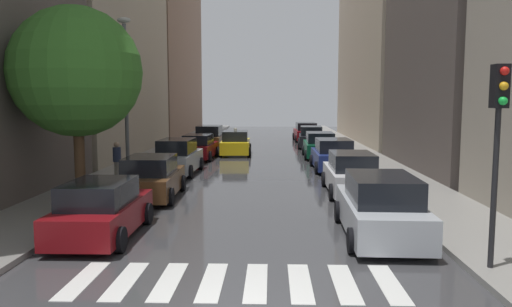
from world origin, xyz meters
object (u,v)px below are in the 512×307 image
(street_tree_left, at_px, (76,72))
(parked_car_right_sixth, at_px, (306,132))
(parked_car_right_fourth, at_px, (320,146))
(parked_car_left_third, at_px, (178,157))
(taxi_midroad, at_px, (236,143))
(lamp_post_left, at_px, (126,88))
(parked_car_right_nearest, at_px, (381,208))
(traffic_light_right_corner, at_px, (498,121))
(pedestrian_foreground, at_px, (117,160))
(parked_car_right_fifth, at_px, (311,138))
(parked_car_left_fifth, at_px, (210,139))
(parked_car_left_fourth, at_px, (199,147))
(parked_car_right_second, at_px, (351,174))
(parked_car_right_third, at_px, (333,156))
(parked_car_left_second, at_px, (151,178))
(parked_car_left_nearest, at_px, (101,211))

(street_tree_left, bearing_deg, parked_car_right_sixth, 70.19)
(parked_car_right_fourth, relative_size, street_tree_left, 0.66)
(parked_car_left_third, height_order, taxi_midroad, taxi_midroad)
(taxi_midroad, height_order, lamp_post_left, lamp_post_left)
(parked_car_right_nearest, height_order, parked_car_right_sixth, parked_car_right_nearest)
(taxi_midroad, xyz_separation_m, traffic_light_right_corner, (7.12, -22.68, 2.52))
(pedestrian_foreground, distance_m, traffic_light_right_corner, 16.37)
(parked_car_right_fifth, bearing_deg, parked_car_left_third, 153.17)
(parked_car_left_fifth, xyz_separation_m, lamp_post_left, (-1.78, -14.67, 3.37))
(parked_car_left_fourth, bearing_deg, parked_car_right_second, -142.96)
(parked_car_right_third, xyz_separation_m, pedestrian_foreground, (-10.15, -4.24, 0.26))
(parked_car_right_fifth, relative_size, lamp_post_left, 0.62)
(parked_car_left_fifth, bearing_deg, parked_car_left_third, -179.58)
(lamp_post_left, bearing_deg, parked_car_right_second, -11.20)
(parked_car_left_third, distance_m, parked_car_right_fourth, 10.51)
(taxi_midroad, bearing_deg, parked_car_right_fourth, -106.90)
(parked_car_right_fifth, bearing_deg, parked_car_right_sixth, 2.66)
(parked_car_left_fifth, bearing_deg, lamp_post_left, 174.40)
(parked_car_right_third, distance_m, parked_car_right_sixth, 18.25)
(parked_car_right_second, distance_m, parked_car_right_sixth, 24.75)
(parked_car_left_fifth, xyz_separation_m, parked_car_right_third, (7.77, -10.04, -0.06))
(pedestrian_foreground, relative_size, street_tree_left, 0.25)
(parked_car_right_second, relative_size, taxi_midroad, 1.04)
(parked_car_right_nearest, relative_size, parked_car_right_fourth, 1.07)
(parked_car_left_third, height_order, pedestrian_foreground, pedestrian_foreground)
(parked_car_left_fourth, xyz_separation_m, lamp_post_left, (-1.74, -9.43, 3.48))
(parked_car_left_third, relative_size, parked_car_left_fifth, 1.04)
(traffic_light_right_corner, bearing_deg, parked_car_left_fourth, 114.44)
(parked_car_right_second, bearing_deg, parked_car_right_fourth, 0.91)
(parked_car_right_sixth, xyz_separation_m, pedestrian_foreground, (-9.97, -22.49, 0.26))
(parked_car_right_second, relative_size, lamp_post_left, 0.64)
(parked_car_left_fourth, xyz_separation_m, parked_car_right_sixth, (7.62, 13.44, 0.05))
(parked_car_left_fifth, height_order, parked_car_right_nearest, parked_car_left_fifth)
(parked_car_left_third, bearing_deg, parked_car_right_third, -78.10)
(parked_car_left_third, distance_m, street_tree_left, 8.67)
(parked_car_right_fourth, distance_m, parked_car_right_fifth, 6.63)
(parked_car_left_fourth, height_order, parked_car_right_third, parked_car_right_third)
(parked_car_left_second, height_order, parked_car_left_fifth, parked_car_left_fifth)
(parked_car_left_nearest, distance_m, parked_car_left_second, 5.36)
(parked_car_left_second, relative_size, parked_car_right_second, 0.97)
(parked_car_left_fifth, relative_size, parked_car_right_third, 1.00)
(parked_car_left_fourth, relative_size, taxi_midroad, 1.02)
(lamp_post_left, bearing_deg, street_tree_left, -95.69)
(parked_car_left_second, height_order, traffic_light_right_corner, traffic_light_right_corner)
(parked_car_left_nearest, height_order, parked_car_right_fourth, parked_car_right_fourth)
(street_tree_left, bearing_deg, parked_car_right_fourth, 56.02)
(parked_car_left_second, xyz_separation_m, parked_car_right_third, (7.79, 7.63, 0.02))
(taxi_midroad, distance_m, traffic_light_right_corner, 23.90)
(parked_car_right_third, height_order, parked_car_right_fifth, parked_car_right_third)
(pedestrian_foreground, bearing_deg, parked_car_right_second, -17.15)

